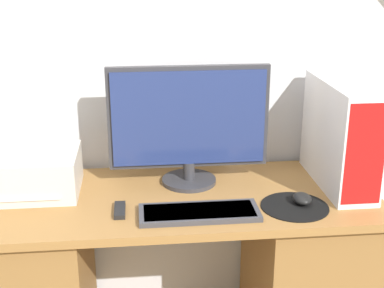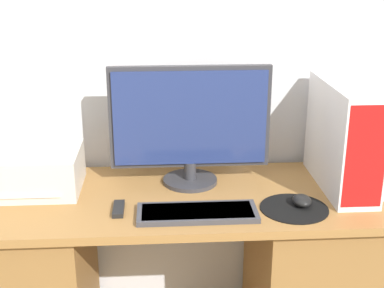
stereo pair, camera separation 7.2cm
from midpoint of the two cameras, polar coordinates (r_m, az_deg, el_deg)
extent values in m
cube|color=silver|center=(2.17, -4.00, 13.44)|extent=(6.40, 0.05, 2.70)
cube|color=olive|center=(1.99, -3.18, -5.91)|extent=(1.52, 0.60, 0.03)
cube|color=olive|center=(2.26, 11.15, -13.68)|extent=(0.43, 0.55, 0.71)
cylinder|color=#333338|center=(2.09, -1.32, -3.91)|extent=(0.21, 0.21, 0.02)
cylinder|color=#333338|center=(2.07, -1.33, -2.85)|extent=(0.05, 0.05, 0.07)
cube|color=#333338|center=(2.01, -1.40, 2.88)|extent=(0.61, 0.03, 0.39)
cube|color=navy|center=(1.99, -1.36, 2.74)|extent=(0.57, 0.01, 0.36)
cube|color=#3D3D42|center=(1.84, -0.36, -7.35)|extent=(0.41, 0.15, 0.02)
cube|color=#5B5B60|center=(1.83, -0.36, -7.20)|extent=(0.38, 0.13, 0.01)
cylinder|color=black|center=(1.92, 9.83, -6.60)|extent=(0.24, 0.24, 0.00)
ellipsoid|color=black|center=(1.94, 10.61, -5.75)|extent=(0.07, 0.08, 0.04)
cube|color=white|center=(2.08, 14.62, 1.04)|extent=(0.16, 0.46, 0.40)
cube|color=red|center=(1.89, 16.92, -1.11)|extent=(0.14, 0.01, 0.36)
cube|color=beige|center=(2.08, -17.84, -2.98)|extent=(0.36, 0.28, 0.15)
cube|color=white|center=(2.02, -18.17, -4.98)|extent=(0.25, 0.13, 0.01)
cube|color=black|center=(1.88, -8.81, -7.00)|extent=(0.04, 0.12, 0.02)
camera|label=1|loc=(0.04, -91.08, -0.38)|focal=50.00mm
camera|label=2|loc=(0.04, 88.92, 0.38)|focal=50.00mm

